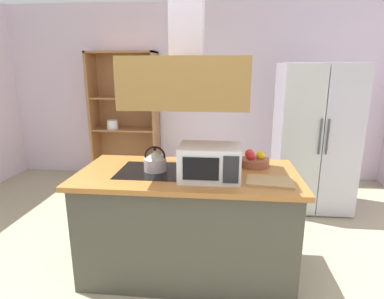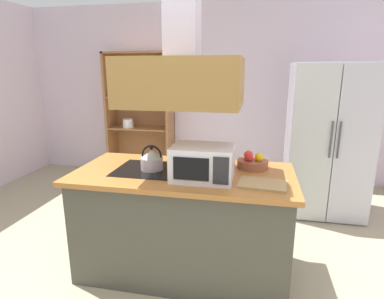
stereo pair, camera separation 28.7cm
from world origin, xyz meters
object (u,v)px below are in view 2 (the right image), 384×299
fruit_bowl (252,162)px  cutting_board (263,184)px  kettle (152,160)px  refrigerator (327,140)px  dish_cabinet (141,122)px  microwave (203,163)px

fruit_bowl → cutting_board: bearing=-78.6°
kettle → cutting_board: kettle is taller
cutting_board → fruit_bowl: bearing=101.4°
kettle → cutting_board: 0.92m
refrigerator → kettle: 2.25m
kettle → dish_cabinet: bearing=112.7°
kettle → cutting_board: (0.90, -0.18, -0.08)m
dish_cabinet → fruit_bowl: bearing=-50.0°
refrigerator → fruit_bowl: size_ratio=6.86×
refrigerator → cutting_board: (-0.77, -1.70, 0.01)m
kettle → fruit_bowl: bearing=15.3°
refrigerator → fruit_bowl: 1.54m
dish_cabinet → fruit_bowl: size_ratio=7.57×
cutting_board → dish_cabinet: bearing=126.4°
dish_cabinet → cutting_board: dish_cabinet is taller
microwave → fruit_bowl: bearing=44.8°
refrigerator → kettle: size_ratio=8.61×
kettle → fruit_bowl: (0.82, 0.22, -0.04)m
dish_cabinet → cutting_board: 3.21m
cutting_board → microwave: microwave is taller
kettle → microwave: bearing=-17.1°
microwave → cutting_board: bearing=-5.8°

